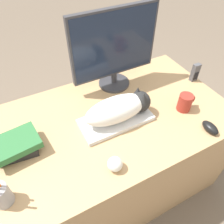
{
  "coord_description": "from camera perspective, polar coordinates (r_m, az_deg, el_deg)",
  "views": [
    {
      "loc": [
        -0.37,
        -0.34,
        1.59
      ],
      "look_at": [
        0.01,
        0.38,
        0.77
      ],
      "focal_mm": 35.0,
      "sensor_mm": 36.0,
      "label": 1
    }
  ],
  "objects": [
    {
      "name": "desk",
      "position": [
        1.49,
        -0.75,
        -11.12
      ],
      "size": [
        1.4,
        0.8,
        0.71
      ],
      "color": "tan",
      "rests_on": "ground_plane"
    },
    {
      "name": "keyboard",
      "position": [
        1.19,
        1.01,
        -2.03
      ],
      "size": [
        0.39,
        0.18,
        0.02
      ],
      "color": "silver",
      "rests_on": "desk"
    },
    {
      "name": "cat",
      "position": [
        1.14,
        2.38,
        1.12
      ],
      "size": [
        0.38,
        0.15,
        0.14
      ],
      "color": "white",
      "rests_on": "keyboard"
    },
    {
      "name": "monitor",
      "position": [
        1.29,
        0.67,
        16.6
      ],
      "size": [
        0.53,
        0.2,
        0.48
      ],
      "color": "#333338",
      "rests_on": "desk"
    },
    {
      "name": "computer_mouse",
      "position": [
        1.24,
        24.27,
        -3.72
      ],
      "size": [
        0.05,
        0.1,
        0.04
      ],
      "color": "black",
      "rests_on": "desk"
    },
    {
      "name": "coffee_mug",
      "position": [
        1.3,
        18.6,
        2.42
      ],
      "size": [
        0.11,
        0.08,
        0.1
      ],
      "color": "#9E2D23",
      "rests_on": "desk"
    },
    {
      "name": "pen_cup",
      "position": [
        1.0,
        -27.1,
        -18.71
      ],
      "size": [
        0.08,
        0.08,
        0.22
      ],
      "color": "#939399",
      "rests_on": "desk"
    },
    {
      "name": "baseball",
      "position": [
        0.99,
        0.76,
        -13.43
      ],
      "size": [
        0.07,
        0.07,
        0.07
      ],
      "color": "silver",
      "rests_on": "desk"
    },
    {
      "name": "phone",
      "position": [
        1.54,
        20.89,
        9.62
      ],
      "size": [
        0.05,
        0.03,
        0.12
      ],
      "color": "#4C4C51",
      "rests_on": "desk"
    },
    {
      "name": "book_stack",
      "position": [
        1.13,
        -23.79,
        -8.2
      ],
      "size": [
        0.23,
        0.18,
        0.08
      ],
      "color": "black",
      "rests_on": "desk"
    }
  ]
}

